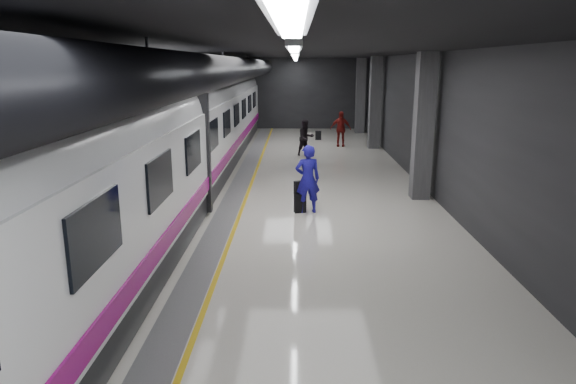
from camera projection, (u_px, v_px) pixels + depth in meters
ground at (273, 215)px, 14.45m from camera, size 40.00×40.00×0.00m
platform_hall at (264, 86)px, 14.52m from camera, size 10.02×40.02×4.51m
train at (154, 142)px, 13.99m from camera, size 3.05×38.00×4.05m
traveler_main at (308, 179)px, 14.49m from camera, size 0.78×0.59×1.95m
suitcase_main at (300, 203)px, 14.66m from camera, size 0.37×0.29×0.54m
shoulder_bag at (299, 187)px, 14.59m from camera, size 0.31×0.25×0.37m
traveler_far_a at (306, 138)px, 23.61m from camera, size 1.02×0.95×1.68m
traveler_far_b at (341, 129)px, 26.32m from camera, size 1.07×0.48×1.80m
suitcase_far at (318, 135)px, 28.77m from camera, size 0.34×0.23×0.49m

